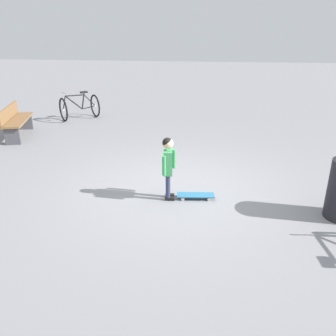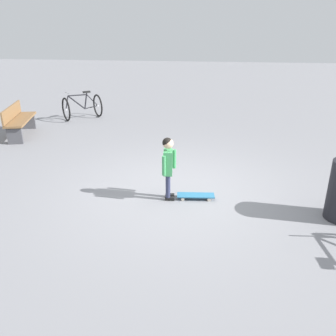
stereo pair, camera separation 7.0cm
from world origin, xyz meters
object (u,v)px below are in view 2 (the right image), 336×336
(bicycle_mid, at_px, (82,107))
(child_person, at_px, (168,162))
(skateboard, at_px, (196,196))
(street_bench, at_px, (19,120))

(bicycle_mid, bearing_deg, child_person, 34.14)
(skateboard, height_order, street_bench, street_bench)
(bicycle_mid, relative_size, street_bench, 0.77)
(bicycle_mid, distance_m, street_bench, 2.23)
(child_person, height_order, street_bench, child_person)
(bicycle_mid, xyz_separation_m, street_bench, (2.02, -0.94, 0.04))
(child_person, distance_m, bicycle_mid, 6.11)
(skateboard, xyz_separation_m, bicycle_mid, (-5.00, -3.88, 0.32))
(child_person, distance_m, skateboard, 0.76)
(child_person, bearing_deg, street_bench, -124.77)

